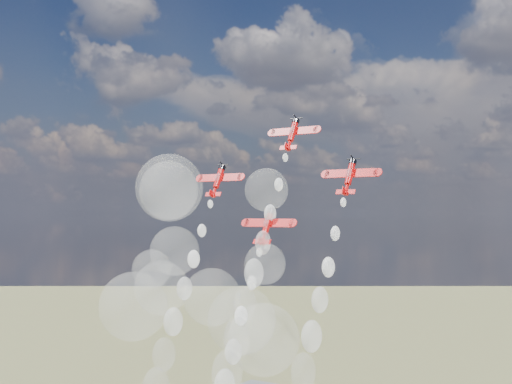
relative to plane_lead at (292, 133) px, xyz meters
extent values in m
cylinder|color=red|center=(0.00, 0.23, 0.43)|extent=(1.29, 3.39, 4.84)
cylinder|color=black|center=(0.00, 1.44, 2.72)|extent=(1.48, 1.74, 1.51)
cube|color=red|center=(0.00, 0.65, 0.53)|extent=(11.26, 1.04, 1.73)
cube|color=white|center=(-3.04, 0.75, 0.47)|extent=(4.43, 0.26, 0.46)
cube|color=white|center=(3.04, 0.75, 0.47)|extent=(4.43, 0.26, 0.46)
cube|color=red|center=(0.00, -1.83, -3.17)|extent=(4.06, 0.57, 0.95)
cube|color=red|center=(0.00, -2.53, -3.01)|extent=(0.13, 1.95, 1.79)
ellipsoid|color=silver|center=(0.00, -0.26, 0.59)|extent=(1.01, 1.87, 2.45)
cone|color=red|center=(0.00, -1.40, -2.56)|extent=(1.29, 2.26, 2.72)
cylinder|color=red|center=(-15.81, -4.94, -9.35)|extent=(1.29, 3.39, 4.84)
cylinder|color=black|center=(-15.81, -3.73, -7.07)|extent=(1.48, 1.74, 1.51)
cube|color=red|center=(-15.81, -4.53, -9.26)|extent=(11.26, 1.04, 1.73)
cube|color=white|center=(-18.85, -4.43, -9.31)|extent=(4.43, 0.26, 0.46)
cube|color=white|center=(-12.76, -4.43, -9.31)|extent=(4.43, 0.26, 0.46)
cube|color=red|center=(-15.81, -7.01, -12.95)|extent=(4.06, 0.57, 0.95)
cube|color=red|center=(-15.81, -7.70, -12.79)|extent=(0.13, 1.95, 1.79)
ellipsoid|color=silver|center=(-15.81, -5.43, -9.19)|extent=(1.01, 1.87, 2.45)
cone|color=red|center=(-15.81, -6.58, -12.34)|extent=(1.29, 2.26, 2.72)
cylinder|color=red|center=(15.81, -4.94, -9.35)|extent=(1.29, 3.39, 4.84)
cylinder|color=black|center=(15.81, -3.73, -7.07)|extent=(1.48, 1.74, 1.51)
cube|color=red|center=(15.81, -4.53, -9.26)|extent=(11.26, 1.04, 1.73)
cube|color=white|center=(12.76, -4.43, -9.31)|extent=(4.43, 0.26, 0.46)
cube|color=white|center=(18.85, -4.43, -9.31)|extent=(4.43, 0.26, 0.46)
cube|color=red|center=(15.81, -7.01, -12.95)|extent=(4.06, 0.57, 0.95)
cube|color=red|center=(15.81, -7.70, -12.79)|extent=(0.13, 1.95, 1.79)
ellipsoid|color=silver|center=(15.81, -5.43, -9.19)|extent=(1.01, 1.87, 2.45)
cone|color=red|center=(15.81, -6.58, -12.34)|extent=(1.29, 2.26, 2.72)
cylinder|color=red|center=(0.00, -10.12, -19.13)|extent=(1.29, 3.39, 4.84)
cylinder|color=black|center=(0.00, -8.91, -16.85)|extent=(1.48, 1.74, 1.51)
cube|color=red|center=(0.00, -9.70, -19.04)|extent=(11.26, 1.04, 1.73)
cube|color=white|center=(-3.04, -9.61, -19.09)|extent=(4.43, 0.26, 0.46)
cube|color=white|center=(3.04, -9.61, -19.09)|extent=(4.43, 0.26, 0.46)
cube|color=red|center=(0.00, -12.18, -22.74)|extent=(4.06, 0.57, 0.95)
cube|color=red|center=(0.00, -12.88, -22.57)|extent=(0.13, 1.95, 1.79)
ellipsoid|color=silver|center=(0.00, -10.61, -18.97)|extent=(1.01, 1.87, 2.45)
cone|color=red|center=(0.00, -11.76, -22.13)|extent=(1.29, 2.26, 2.72)
sphere|color=white|center=(-0.05, -2.94, -5.40)|extent=(1.07, 1.07, 1.07)
sphere|color=white|center=(0.07, -5.82, -11.17)|extent=(1.65, 1.65, 1.65)
sphere|color=white|center=(0.06, -9.20, -17.21)|extent=(2.22, 2.22, 2.22)
sphere|color=white|center=(0.30, -12.29, -22.92)|extent=(2.80, 2.80, 2.80)
sphere|color=white|center=(0.02, -15.15, -28.76)|extent=(3.37, 3.37, 3.37)
sphere|color=white|center=(-0.30, -17.89, -34.51)|extent=(3.95, 3.95, 3.95)
sphere|color=white|center=(0.15, -21.15, -40.38)|extent=(4.52, 4.52, 4.52)
sphere|color=white|center=(-0.09, -24.05, -46.43)|extent=(5.10, 5.10, 5.10)
sphere|color=white|center=(-15.89, -7.93, -15.09)|extent=(1.07, 1.07, 1.07)
sphere|color=white|center=(-15.88, -10.96, -20.76)|extent=(1.65, 1.65, 1.65)
sphere|color=white|center=(-15.73, -13.95, -26.63)|extent=(2.22, 2.22, 2.22)
sphere|color=white|center=(-15.68, -17.02, -32.45)|extent=(2.80, 2.80, 2.80)
sphere|color=white|center=(-15.89, -20.33, -38.81)|extent=(3.37, 3.37, 3.37)
sphere|color=white|center=(-15.40, -23.73, -44.74)|extent=(3.95, 3.95, 3.95)
sphere|color=white|center=(15.79, -7.97, -14.99)|extent=(1.07, 1.07, 1.07)
sphere|color=white|center=(15.64, -11.16, -20.89)|extent=(1.65, 1.65, 1.65)
sphere|color=white|center=(15.71, -14.21, -27.00)|extent=(2.22, 2.22, 2.22)
sphere|color=white|center=(15.51, -17.19, -32.73)|extent=(2.80, 2.80, 2.80)
sphere|color=white|center=(15.57, -20.45, -38.76)|extent=(3.37, 3.37, 3.37)
sphere|color=white|center=(15.51, -23.36, -44.51)|extent=(3.95, 3.95, 3.95)
sphere|color=white|center=(-0.02, -13.16, -24.77)|extent=(1.07, 1.07, 1.07)
sphere|color=white|center=(0.11, -16.07, -30.58)|extent=(1.65, 1.65, 1.65)
sphere|color=white|center=(-0.28, -19.22, -36.57)|extent=(2.22, 2.22, 2.22)
sphere|color=white|center=(0.16, -22.41, -42.79)|extent=(2.80, 2.80, 2.80)
sphere|color=white|center=(0.15, -25.14, -48.24)|extent=(3.37, 3.37, 3.37)
sphere|color=white|center=(-46.00, 16.79, -27.20)|extent=(13.23, 13.23, 13.23)
sphere|color=white|center=(-61.25, 29.46, -38.97)|extent=(16.05, 16.05, 16.05)
sphere|color=white|center=(-33.45, 30.34, -46.34)|extent=(18.75, 18.75, 18.75)
sphere|color=white|center=(-17.79, 18.06, -11.27)|extent=(10.84, 10.84, 10.84)
sphere|color=white|center=(-22.12, 24.26, -30.14)|extent=(10.72, 10.72, 10.72)
sphere|color=white|center=(-56.82, 12.59, -42.23)|extent=(18.67, 18.67, 18.67)
sphere|color=white|center=(-48.10, 10.00, -31.69)|extent=(10.26, 10.26, 10.26)
sphere|color=white|center=(-45.08, 13.16, -11.02)|extent=(15.48, 15.48, 15.48)
sphere|color=white|center=(-53.91, 23.99, -9.83)|extent=(19.17, 19.17, 19.17)
sphere|color=white|center=(-41.84, 27.95, -40.28)|extent=(15.97, 15.97, 15.97)
sphere|color=white|center=(-16.51, 14.68, -47.63)|extent=(17.57, 17.57, 17.57)
camera|label=1|loc=(75.55, -131.75, -17.14)|focal=50.00mm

